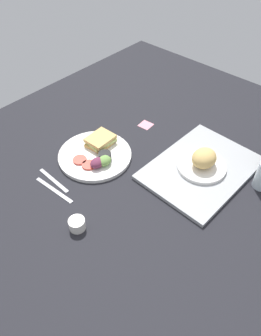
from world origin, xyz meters
The scene contains 8 objects.
ground_plane centered at (0.00, 0.00, -1.50)cm, with size 190.00×150.00×3.00cm, color black.
serving_tray centered at (-18.93, 21.74, 0.80)cm, with size 45.00×33.00×1.60cm, color #9EA0A3.
bread_plate_near centered at (-18.97, 21.94, 4.67)cm, with size 19.41×19.41×8.50cm.
plate_with_salad centered at (3.33, -14.63, 1.64)cm, with size 30.13×30.13×5.40cm.
espresso_cup centered at (32.11, 6.19, 2.00)cm, with size 5.60×5.60×4.00cm, color silver.
fork centered at (23.98, -17.04, 0.25)cm, with size 17.00×1.40×0.50cm, color #B7B7BC.
knife centered at (26.98, -13.04, 0.25)cm, with size 19.00×1.40×0.50cm, color #B7B7BC.
sticky_note centered at (-26.63, -13.34, 0.06)cm, with size 5.60×5.60×0.12cm, color pink.
Camera 1 is at (66.29, 61.11, 90.63)cm, focal length 34.25 mm.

